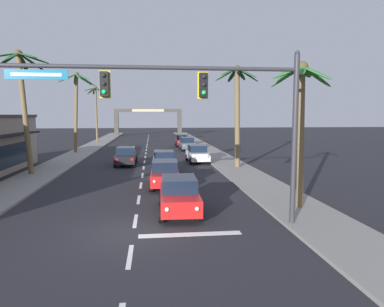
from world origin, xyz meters
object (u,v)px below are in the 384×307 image
sedan_third_in_queue (165,174)px  sedan_fifth_in_queue (164,161)px  town_gateway_arch (148,118)px  sedan_parked_nearest_kerb (182,140)px  sedan_parked_far_kerb (197,154)px  palm_left_third (77,95)px  sedan_lead_at_stop_bar (179,195)px  palm_left_farthest (96,102)px  palm_left_second (23,89)px  sedan_parked_mid_kerb (187,144)px  palm_right_nearest (301,104)px  sedan_oncoming_far (126,156)px  palm_right_second (237,101)px  traffic_signal_mast (206,101)px

sedan_third_in_queue → sedan_fifth_in_queue: size_ratio=1.00×
town_gateway_arch → sedan_parked_nearest_kerb: bearing=-78.8°
sedan_parked_far_kerb → palm_left_third: bearing=143.8°
sedan_lead_at_stop_bar → palm_left_farthest: (-10.24, 42.60, 5.75)m
sedan_lead_at_stop_bar → palm_left_second: bearing=133.3°
sedan_lead_at_stop_bar → palm_left_farthest: palm_left_farthest is taller
sedan_parked_nearest_kerb → palm_left_second: 27.96m
sedan_parked_mid_kerb → palm_right_nearest: 29.81m
sedan_oncoming_far → sedan_parked_far_kerb: size_ratio=0.99×
sedan_lead_at_stop_bar → sedan_oncoming_far: (-3.64, 16.22, 0.00)m
sedan_oncoming_far → palm_right_second: 11.23m
traffic_signal_mast → sedan_lead_at_stop_bar: traffic_signal_mast is taller
sedan_third_in_queue → sedan_parked_far_kerb: same height
sedan_oncoming_far → palm_left_farthest: bearing=104.1°
traffic_signal_mast → palm_right_second: (5.10, 15.70, 0.64)m
sedan_parked_mid_kerb → sedan_lead_at_stop_bar: bearing=-96.4°
sedan_parked_mid_kerb → town_gateway_arch: town_gateway_arch is taller
sedan_lead_at_stop_bar → palm_left_third: (-10.07, 27.01, 6.11)m
traffic_signal_mast → palm_right_second: 16.52m
traffic_signal_mast → palm_left_third: 31.57m
sedan_lead_at_stop_bar → palm_left_second: 16.68m
sedan_lead_at_stop_bar → traffic_signal_mast: bearing=-70.9°
palm_left_farthest → palm_left_second: bearing=-91.0°
traffic_signal_mast → palm_left_farthest: 46.51m
sedan_fifth_in_queue → palm_left_farthest: 32.51m
palm_left_third → town_gateway_arch: (8.06, 33.96, -3.09)m
palm_left_third → palm_right_nearest: palm_left_third is taller
sedan_fifth_in_queue → palm_left_second: bearing=-175.8°
palm_left_second → town_gateway_arch: 50.39m
sedan_parked_far_kerb → palm_left_third: size_ratio=0.47×
palm_left_farthest → palm_right_nearest: bearing=-69.4°
sedan_oncoming_far → sedan_parked_far_kerb: same height
sedan_lead_at_stop_bar → sedan_parked_mid_kerb: (3.31, 29.28, 0.00)m
sedan_parked_far_kerb → sedan_parked_mid_kerb: bearing=89.1°
sedan_fifth_in_queue → palm_left_third: 18.78m
palm_left_second → palm_right_nearest: bearing=-34.9°
palm_left_third → sedan_third_in_queue: bearing=-65.3°
sedan_oncoming_far → palm_left_second: palm_left_second is taller
sedan_parked_mid_kerb → sedan_oncoming_far: bearing=-118.0°
traffic_signal_mast → sedan_lead_at_stop_bar: (-0.88, 2.54, -4.28)m
sedan_oncoming_far → sedan_lead_at_stop_bar: bearing=-77.4°
palm_left_farthest → palm_right_second: size_ratio=1.05×
sedan_parked_mid_kerb → sedan_parked_far_kerb: bearing=-90.9°
sedan_oncoming_far → sedan_parked_far_kerb: (6.76, 1.15, 0.00)m
sedan_parked_nearest_kerb → palm_left_third: 16.60m
sedan_parked_far_kerb → palm_right_second: size_ratio=0.51×
sedan_parked_nearest_kerb → sedan_third_in_queue: bearing=-97.0°
traffic_signal_mast → palm_right_nearest: traffic_signal_mast is taller
palm_left_third → palm_left_farthest: 15.59m
town_gateway_arch → palm_left_third: bearing=-103.3°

